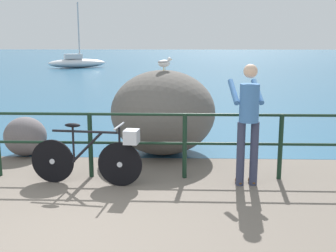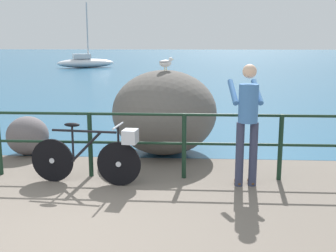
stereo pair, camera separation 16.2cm
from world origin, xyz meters
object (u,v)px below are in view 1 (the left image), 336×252
Objects in this scene: bicycle at (95,154)px; breakwater_boulder_left at (25,136)px; breakwater_boulder_main at (163,112)px; seagull at (164,63)px; person_at_railing at (248,119)px; sailboat at (77,62)px.

breakwater_boulder_left is at bearing 142.87° from bicycle.
breakwater_boulder_main is 6.54× the size of seagull.
person_at_railing is at bearing -21.07° from breakwater_boulder_left.
seagull reaches higher than person_at_railing.
person_at_railing is 28.15m from sailboat.
breakwater_boulder_main is at bearing 31.07° from person_at_railing.
breakwater_boulder_main is at bearing 69.48° from seagull.
person_at_railing is 0.36× the size of sailboat.
seagull is 0.06× the size of sailboat.
bicycle is 2.35m from seagull.
person_at_railing is (2.23, 0.09, 0.53)m from bicycle.
breakwater_boulder_main is 2.51× the size of breakwater_boulder_left.
breakwater_boulder_left is 25.68m from sailboat.
bicycle is 2.27m from breakwater_boulder_left.
person_at_railing is at bearing -95.65° from sailboat.
person_at_railing is 5.98× the size of seagull.
seagull is (0.03, -0.07, 0.92)m from breakwater_boulder_main.
bicycle is 5.69× the size of seagull.
breakwater_boulder_left is 2.91m from seagull.
bicycle is at bearing 86.24° from person_at_railing.
person_at_railing reaches higher than breakwater_boulder_main.
sailboat is at bearing 101.87° from breakwater_boulder_left.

